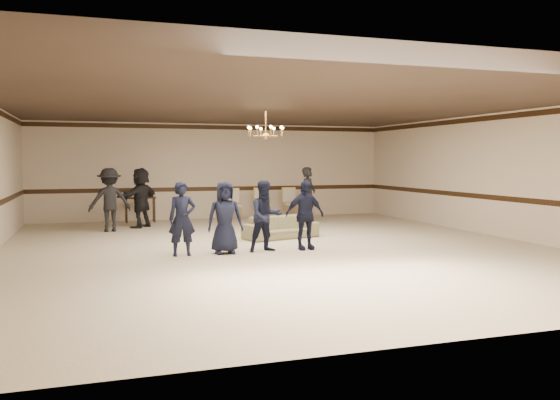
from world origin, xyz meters
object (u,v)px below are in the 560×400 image
(banquet_chair_right, at_px, (291,203))
(console_table, at_px, (140,210))
(settee, at_px, (281,227))
(boy_d, at_px, (305,215))
(boy_a, at_px, (182,219))
(adult_mid, at_px, (141,198))
(boy_b, at_px, (225,217))
(adult_right, at_px, (309,195))
(boy_c, at_px, (266,216))
(banquet_chair_mid, at_px, (263,204))
(banquet_chair_left, at_px, (234,205))
(chandelier, at_px, (266,122))
(adult_left, at_px, (110,200))

(banquet_chair_right, relative_size, console_table, 1.06)
(settee, bearing_deg, boy_d, -107.99)
(boy_a, bearing_deg, adult_mid, 95.06)
(boy_b, distance_m, adult_right, 6.27)
(boy_d, xyz_separation_m, console_table, (-3.01, 6.82, -0.36))
(boy_d, height_order, banquet_chair_right, boy_d)
(boy_b, relative_size, boy_c, 1.00)
(settee, distance_m, console_table, 5.80)
(boy_c, relative_size, banquet_chair_mid, 1.51)
(banquet_chair_left, bearing_deg, adult_right, -36.82)
(settee, xyz_separation_m, banquet_chair_left, (-0.08, 4.72, 0.23))
(chandelier, distance_m, adult_left, 5.20)
(boy_a, bearing_deg, boy_c, 0.85)
(boy_d, height_order, adult_left, adult_left)
(boy_a, distance_m, settee, 3.40)
(banquet_chair_mid, distance_m, console_table, 4.01)
(settee, height_order, banquet_chair_left, banquet_chair_left)
(boy_a, distance_m, banquet_chair_mid, 7.59)
(settee, relative_size, adult_left, 1.09)
(banquet_chair_left, relative_size, console_table, 1.06)
(boy_d, height_order, adult_right, adult_right)
(console_table, bearing_deg, banquet_chair_mid, -3.53)
(boy_a, relative_size, boy_b, 1.00)
(adult_left, relative_size, banquet_chair_right, 1.72)
(adult_left, relative_size, adult_mid, 1.00)
(boy_c, xyz_separation_m, adult_mid, (-2.20, 5.38, 0.11))
(adult_right, bearing_deg, banquet_chair_mid, 73.18)
(boy_c, distance_m, adult_right, 5.76)
(settee, bearing_deg, adult_mid, 116.44)
(adult_right, distance_m, banquet_chair_left, 2.63)
(settee, xyz_separation_m, console_table, (-3.08, 4.92, 0.13))
(boy_b, relative_size, boy_d, 1.00)
(boy_c, relative_size, adult_mid, 0.88)
(boy_b, bearing_deg, banquet_chair_left, 77.09)
(boy_b, height_order, settee, boy_b)
(settee, distance_m, banquet_chair_left, 4.73)
(adult_right, xyz_separation_m, banquet_chair_mid, (-1.01, 1.64, -0.37))
(boy_c, xyz_separation_m, boy_d, (0.90, 0.00, 0.00))
(settee, bearing_deg, boy_a, -161.39)
(boy_d, distance_m, banquet_chair_right, 6.92)
(boy_c, distance_m, adult_left, 5.61)
(console_table, bearing_deg, banquet_chair_right, -2.96)
(banquet_chair_left, relative_size, banquet_chair_right, 1.00)
(boy_b, bearing_deg, console_table, 102.26)
(banquet_chair_mid, bearing_deg, adult_right, -56.29)
(boy_c, bearing_deg, banquet_chair_right, 62.75)
(boy_b, xyz_separation_m, adult_mid, (-1.30, 5.38, 0.11))
(banquet_chair_left, xyz_separation_m, banquet_chair_right, (2.00, 0.00, 0.00))
(console_table, bearing_deg, adult_mid, -94.11)
(chandelier, xyz_separation_m, boy_b, (-1.33, -1.42, -2.11))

